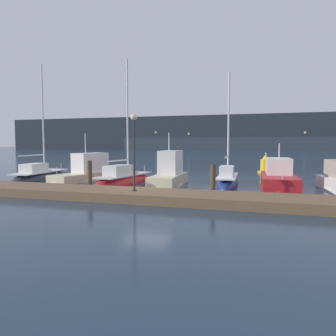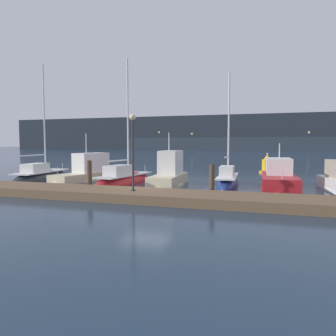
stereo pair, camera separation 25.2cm
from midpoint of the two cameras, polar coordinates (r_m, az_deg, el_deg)
ground_plane at (r=18.04m, az=-4.08°, el=-4.69°), size 400.00×400.00×0.00m
dock at (r=16.60m, az=-6.03°, el=-4.70°), size 30.09×2.80×0.45m
mooring_pile_1 at (r=19.62m, az=-13.82°, el=-1.39°), size 0.28×0.28×1.83m
mooring_pile_2 at (r=17.06m, az=7.39°, el=-2.31°), size 0.28×0.28×1.73m
sailboat_berth_1 at (r=27.96m, az=-21.61°, el=-1.51°), size 2.48×6.83×9.76m
motorboat_berth_2 at (r=25.70m, az=-14.33°, el=-1.23°), size 3.12×6.70×4.05m
sailboat_berth_3 at (r=23.32m, az=-8.03°, el=-2.37°), size 2.63×6.73×9.51m
motorboat_berth_4 at (r=21.93m, az=-0.15°, el=-1.80°), size 2.04×5.28×3.99m
sailboat_berth_5 at (r=22.18m, az=9.96°, el=-2.69°), size 1.78×5.71×8.28m
motorboat_berth_6 at (r=21.82m, az=18.36°, el=-2.42°), size 2.51×6.75×3.36m
channel_buoy at (r=32.68m, az=16.42°, el=0.44°), size 1.47×1.47×1.91m
dock_lamppost at (r=16.32m, az=-6.39°, el=4.99°), size 0.32×0.32×3.82m
hillside_backdrop at (r=145.51m, az=15.66°, el=5.76°), size 240.00×23.00×14.83m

